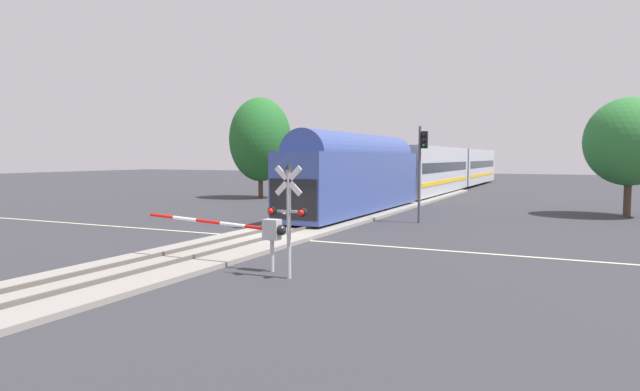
{
  "coord_description": "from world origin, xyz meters",
  "views": [
    {
      "loc": [
        13.42,
        -22.57,
        3.91
      ],
      "look_at": [
        1.87,
        1.76,
        2.0
      ],
      "focal_mm": 30.55,
      "sensor_mm": 36.0,
      "label": 1
    }
  ],
  "objects_px": {
    "crossing_signal_mast": "(288,208)",
    "maple_right_background": "(630,142)",
    "traffic_signal_far_side": "(422,158)",
    "crossing_gate_near": "(255,229)",
    "commuter_train": "(432,169)",
    "pine_left_background": "(260,140)"
  },
  "relations": [
    {
      "from": "traffic_signal_far_side",
      "to": "pine_left_background",
      "type": "xyz_separation_m",
      "value": [
        -18.76,
        12.46,
        1.71
      ]
    },
    {
      "from": "commuter_train",
      "to": "crossing_signal_mast",
      "type": "bearing_deg",
      "value": -82.69
    },
    {
      "from": "crossing_signal_mast",
      "to": "traffic_signal_far_side",
      "type": "bearing_deg",
      "value": 90.02
    },
    {
      "from": "crossing_signal_mast",
      "to": "traffic_signal_far_side",
      "type": "distance_m",
      "value": 16.41
    },
    {
      "from": "commuter_train",
      "to": "crossing_gate_near",
      "type": "relative_size",
      "value": 10.84
    },
    {
      "from": "crossing_signal_mast",
      "to": "maple_right_background",
      "type": "height_order",
      "value": "maple_right_background"
    },
    {
      "from": "crossing_gate_near",
      "to": "traffic_signal_far_side",
      "type": "xyz_separation_m",
      "value": [
        1.68,
        15.62,
        2.4
      ]
    },
    {
      "from": "commuter_train",
      "to": "crossing_signal_mast",
      "type": "xyz_separation_m",
      "value": [
        5.09,
        -39.68,
        -0.45
      ]
    },
    {
      "from": "traffic_signal_far_side",
      "to": "pine_left_background",
      "type": "distance_m",
      "value": 22.59
    },
    {
      "from": "crossing_gate_near",
      "to": "pine_left_background",
      "type": "xyz_separation_m",
      "value": [
        -17.08,
        28.09,
        4.12
      ]
    },
    {
      "from": "traffic_signal_far_side",
      "to": "pine_left_background",
      "type": "bearing_deg",
      "value": 146.41
    },
    {
      "from": "commuter_train",
      "to": "crossing_gate_near",
      "type": "bearing_deg",
      "value": -85.01
    },
    {
      "from": "maple_right_background",
      "to": "pine_left_background",
      "type": "height_order",
      "value": "pine_left_background"
    },
    {
      "from": "commuter_train",
      "to": "traffic_signal_far_side",
      "type": "xyz_separation_m",
      "value": [
        5.08,
        -23.34,
        1.09
      ]
    },
    {
      "from": "pine_left_background",
      "to": "commuter_train",
      "type": "bearing_deg",
      "value": 38.49
    },
    {
      "from": "crossing_gate_near",
      "to": "traffic_signal_far_side",
      "type": "bearing_deg",
      "value": 83.87
    },
    {
      "from": "crossing_signal_mast",
      "to": "traffic_signal_far_side",
      "type": "height_order",
      "value": "traffic_signal_far_side"
    },
    {
      "from": "crossing_signal_mast",
      "to": "maple_right_background",
      "type": "bearing_deg",
      "value": 65.99
    },
    {
      "from": "crossing_signal_mast",
      "to": "traffic_signal_far_side",
      "type": "xyz_separation_m",
      "value": [
        -0.01,
        16.34,
        1.54
      ]
    },
    {
      "from": "crossing_gate_near",
      "to": "crossing_signal_mast",
      "type": "distance_m",
      "value": 2.02
    },
    {
      "from": "crossing_gate_near",
      "to": "crossing_signal_mast",
      "type": "xyz_separation_m",
      "value": [
        1.68,
        -0.71,
        0.86
      ]
    },
    {
      "from": "crossing_signal_mast",
      "to": "crossing_gate_near",
      "type": "bearing_deg",
      "value": 157.05
    }
  ]
}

